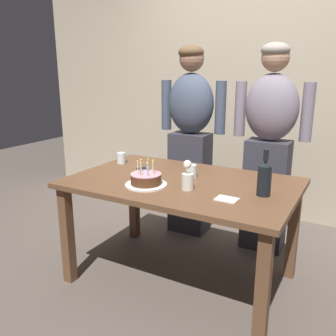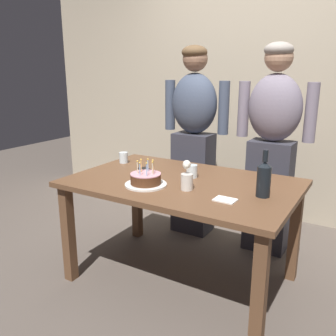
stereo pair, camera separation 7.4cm
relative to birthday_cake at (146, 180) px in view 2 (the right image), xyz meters
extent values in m
plane|color=#564C44|center=(0.15, 0.21, -0.78)|extent=(10.00, 10.00, 0.00)
cube|color=tan|center=(0.15, 1.76, 0.52)|extent=(5.20, 0.10, 2.60)
cube|color=brown|center=(0.15, 0.21, -0.05)|extent=(1.50, 0.96, 0.03)
cube|color=brown|center=(-0.53, -0.20, -0.42)|extent=(0.07, 0.07, 0.70)
cube|color=brown|center=(0.83, -0.20, -0.42)|extent=(0.07, 0.07, 0.70)
cube|color=brown|center=(-0.53, 0.62, -0.42)|extent=(0.07, 0.07, 0.70)
cube|color=brown|center=(0.83, 0.62, -0.42)|extent=(0.07, 0.07, 0.70)
cylinder|color=white|center=(0.00, 0.00, -0.03)|extent=(0.27, 0.27, 0.01)
cylinder|color=#512D19|center=(0.00, 0.00, 0.01)|extent=(0.20, 0.20, 0.06)
cylinder|color=#D18E9E|center=(0.00, 0.00, 0.04)|extent=(0.20, 0.20, 0.01)
cylinder|color=#93B7DB|center=(0.03, -0.04, 0.08)|extent=(0.01, 0.01, 0.07)
sphere|color=#F9C64C|center=(0.03, -0.04, 0.12)|extent=(0.01, 0.01, 0.01)
cylinder|color=beige|center=(0.05, 0.00, 0.08)|extent=(0.01, 0.01, 0.07)
sphere|color=#F9C64C|center=(0.05, 0.00, 0.12)|extent=(0.01, 0.01, 0.01)
cylinder|color=#EAB266|center=(0.03, 0.04, 0.08)|extent=(0.01, 0.01, 0.07)
sphere|color=#F9C64C|center=(0.03, 0.04, 0.12)|extent=(0.01, 0.01, 0.01)
cylinder|color=#93B7DB|center=(-0.01, 0.05, 0.08)|extent=(0.01, 0.01, 0.07)
sphere|color=#F9C64C|center=(-0.01, 0.05, 0.12)|extent=(0.01, 0.01, 0.01)
cylinder|color=#EAB266|center=(-0.05, 0.02, 0.08)|extent=(0.01, 0.01, 0.07)
sphere|color=#F9C64C|center=(-0.05, 0.02, 0.12)|extent=(0.01, 0.01, 0.01)
cylinder|color=beige|center=(-0.04, -0.03, 0.08)|extent=(0.01, 0.01, 0.07)
sphere|color=#F9C64C|center=(-0.04, -0.03, 0.12)|extent=(0.01, 0.01, 0.01)
cylinder|color=#93B7DB|center=(-0.01, -0.05, 0.08)|extent=(0.01, 0.01, 0.07)
sphere|color=#F9C64C|center=(-0.01, -0.05, 0.12)|extent=(0.01, 0.01, 0.01)
cylinder|color=silver|center=(0.17, 0.31, 0.01)|extent=(0.08, 0.08, 0.09)
cylinder|color=silver|center=(-0.49, 0.40, 0.01)|extent=(0.07, 0.07, 0.09)
cylinder|color=black|center=(0.71, 0.18, 0.05)|extent=(0.08, 0.08, 0.18)
cone|color=black|center=(0.71, 0.18, 0.16)|extent=(0.08, 0.08, 0.03)
cylinder|color=black|center=(0.71, 0.18, 0.21)|extent=(0.03, 0.03, 0.07)
cube|color=black|center=(-0.20, 0.30, -0.03)|extent=(0.16, 0.14, 0.01)
cube|color=white|center=(0.55, 0.00, -0.03)|extent=(0.13, 0.10, 0.01)
cylinder|color=silver|center=(0.27, 0.06, 0.01)|extent=(0.08, 0.08, 0.10)
sphere|color=silver|center=(0.26, 0.07, 0.12)|extent=(0.05, 0.05, 0.05)
sphere|color=silver|center=(0.26, 0.07, 0.12)|extent=(0.05, 0.05, 0.05)
cube|color=#33333D|center=(-0.16, 0.98, -0.32)|extent=(0.34, 0.23, 0.92)
ellipsoid|color=#424C60|center=(-0.16, 0.98, 0.40)|extent=(0.41, 0.27, 0.52)
sphere|color=#936B51|center=(-0.16, 0.98, 0.77)|extent=(0.21, 0.21, 0.21)
ellipsoid|color=brown|center=(-0.16, 0.97, 0.83)|extent=(0.21, 0.21, 0.12)
cylinder|color=#424C60|center=(0.10, 1.01, 0.38)|extent=(0.09, 0.09, 0.44)
cylinder|color=#424C60|center=(-0.42, 1.01, 0.38)|extent=(0.09, 0.09, 0.44)
cube|color=#33333D|center=(0.53, 0.98, -0.32)|extent=(0.34, 0.23, 0.92)
ellipsoid|color=slate|center=(0.53, 0.98, 0.40)|extent=(0.41, 0.27, 0.52)
sphere|color=tan|center=(0.53, 0.98, 0.77)|extent=(0.21, 0.21, 0.21)
ellipsoid|color=gray|center=(0.53, 0.97, 0.83)|extent=(0.21, 0.21, 0.12)
cylinder|color=slate|center=(0.79, 1.01, 0.38)|extent=(0.09, 0.09, 0.44)
cylinder|color=slate|center=(0.27, 1.01, 0.38)|extent=(0.09, 0.09, 0.44)
camera|label=1|loc=(1.19, -1.85, 0.68)|focal=38.34mm
camera|label=2|loc=(1.26, -1.81, 0.68)|focal=38.34mm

